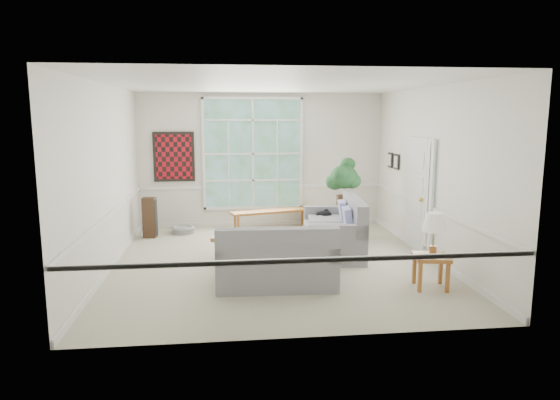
% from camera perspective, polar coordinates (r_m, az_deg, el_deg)
% --- Properties ---
extents(floor, '(5.50, 6.00, 0.01)m').
position_cam_1_polar(floor, '(8.67, -0.51, -7.12)').
color(floor, '#ADA891').
rests_on(floor, ground).
extents(ceiling, '(5.50, 6.00, 0.02)m').
position_cam_1_polar(ceiling, '(8.32, -0.54, 13.11)').
color(ceiling, white).
rests_on(ceiling, ground).
extents(wall_back, '(5.50, 0.02, 3.00)m').
position_cam_1_polar(wall_back, '(11.34, -2.10, 4.57)').
color(wall_back, silver).
rests_on(wall_back, ground).
extents(wall_front, '(5.50, 0.02, 3.00)m').
position_cam_1_polar(wall_front, '(5.42, 2.76, -0.89)').
color(wall_front, silver).
rests_on(wall_front, ground).
extents(wall_left, '(0.02, 6.00, 3.00)m').
position_cam_1_polar(wall_left, '(8.53, -19.24, 2.40)').
color(wall_left, silver).
rests_on(wall_left, ground).
extents(wall_right, '(0.02, 6.00, 3.00)m').
position_cam_1_polar(wall_right, '(9.07, 17.05, 2.91)').
color(wall_right, silver).
rests_on(wall_right, ground).
extents(window_back, '(2.30, 0.08, 2.40)m').
position_cam_1_polar(window_back, '(11.27, -3.11, 5.29)').
color(window_back, white).
rests_on(window_back, wall_back).
extents(entry_door, '(0.08, 0.90, 2.10)m').
position_cam_1_polar(entry_door, '(9.66, 15.30, 0.68)').
color(entry_door, white).
rests_on(entry_door, floor).
extents(door_sidelight, '(0.08, 0.26, 1.90)m').
position_cam_1_polar(door_sidelight, '(9.07, 16.79, 0.69)').
color(door_sidelight, white).
rests_on(door_sidelight, wall_right).
extents(wall_art, '(0.90, 0.06, 1.10)m').
position_cam_1_polar(wall_art, '(11.30, -12.03, 4.86)').
color(wall_art, '#5C0C12').
rests_on(wall_art, wall_back).
extents(wall_frame_near, '(0.04, 0.26, 0.32)m').
position_cam_1_polar(wall_frame_near, '(10.67, 13.14, 4.28)').
color(wall_frame_near, black).
rests_on(wall_frame_near, wall_right).
extents(wall_frame_far, '(0.04, 0.26, 0.32)m').
position_cam_1_polar(wall_frame_far, '(11.05, 12.45, 4.48)').
color(wall_frame_far, black).
rests_on(wall_frame_far, wall_right).
extents(loveseat_right, '(1.19, 2.00, 1.03)m').
position_cam_1_polar(loveseat_right, '(9.18, 6.07, -2.90)').
color(loveseat_right, gray).
rests_on(loveseat_right, floor).
extents(loveseat_front, '(1.78, 0.98, 0.94)m').
position_cam_1_polar(loveseat_front, '(7.39, -0.44, -6.23)').
color(loveseat_front, gray).
rests_on(loveseat_front, floor).
extents(coffee_table, '(1.39, 1.03, 0.46)m').
position_cam_1_polar(coffee_table, '(8.65, -3.28, -5.55)').
color(coffee_table, '#9C5C25').
rests_on(coffee_table, floor).
extents(pewter_bowl, '(0.40, 0.40, 0.08)m').
position_cam_1_polar(pewter_bowl, '(8.57, -3.63, -3.81)').
color(pewter_bowl, '#97979C').
rests_on(pewter_bowl, coffee_table).
extents(window_bench, '(1.84, 0.82, 0.42)m').
position_cam_1_polar(window_bench, '(11.09, -0.99, -2.28)').
color(window_bench, '#9C5C25').
rests_on(window_bench, floor).
extents(end_table, '(0.76, 0.76, 0.61)m').
position_cam_1_polar(end_table, '(10.48, 7.25, -2.53)').
color(end_table, '#9C5C25').
rests_on(end_table, floor).
extents(houseplant, '(0.68, 0.68, 1.05)m').
position_cam_1_polar(houseplant, '(10.33, 7.30, 1.97)').
color(houseplant, '#205128').
rests_on(houseplant, end_table).
extents(side_table, '(0.56, 0.56, 0.49)m').
position_cam_1_polar(side_table, '(7.66, 16.83, -7.84)').
color(side_table, '#9C5C25').
rests_on(side_table, floor).
extents(table_lamp, '(0.49, 0.49, 0.62)m').
position_cam_1_polar(table_lamp, '(7.53, 17.17, -3.75)').
color(table_lamp, white).
rests_on(table_lamp, side_table).
extents(pet_bed, '(0.62, 0.62, 0.15)m').
position_cam_1_polar(pet_bed, '(10.96, -11.02, -3.33)').
color(pet_bed, gray).
rests_on(pet_bed, floor).
extents(floor_speaker, '(0.29, 0.24, 0.84)m').
position_cam_1_polar(floor_speaker, '(10.65, -14.67, -1.95)').
color(floor_speaker, '#372416').
rests_on(floor_speaker, floor).
extents(cat, '(0.36, 0.29, 0.15)m').
position_cam_1_polar(cat, '(9.80, 5.03, -1.58)').
color(cat, black).
rests_on(cat, loveseat_right).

